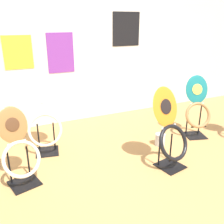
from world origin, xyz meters
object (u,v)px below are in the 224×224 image
at_px(toilet_seat_display_white_plain, 44,118).
at_px(toilet_seat_display_woodgrain, 19,151).
at_px(toilet_seat_display_teal_sax, 197,108).
at_px(toilet_seat_display_orange_sun, 171,134).
at_px(paint_can, 160,139).

xyz_separation_m(toilet_seat_display_white_plain, toilet_seat_display_woodgrain, (-0.37, -0.58, -0.08)).
distance_m(toilet_seat_display_white_plain, toilet_seat_display_woodgrain, 0.69).
relative_size(toilet_seat_display_teal_sax, toilet_seat_display_orange_sun, 0.96).
relative_size(toilet_seat_display_woodgrain, paint_can, 4.81).
bearing_deg(toilet_seat_display_orange_sun, toilet_seat_display_white_plain, 141.50).
bearing_deg(paint_can, toilet_seat_display_white_plain, 160.87).
bearing_deg(toilet_seat_display_orange_sun, paint_can, 65.76).
height_order(toilet_seat_display_orange_sun, toilet_seat_display_woodgrain, toilet_seat_display_orange_sun).
bearing_deg(toilet_seat_display_woodgrain, toilet_seat_display_orange_sun, -13.46).
bearing_deg(toilet_seat_display_white_plain, toilet_seat_display_orange_sun, -38.50).
relative_size(toilet_seat_display_white_plain, toilet_seat_display_teal_sax, 1.05).
height_order(toilet_seat_display_white_plain, toilet_seat_display_orange_sun, toilet_seat_display_white_plain).
height_order(toilet_seat_display_white_plain, toilet_seat_display_woodgrain, toilet_seat_display_white_plain).
bearing_deg(paint_can, toilet_seat_display_teal_sax, 3.98).
relative_size(toilet_seat_display_teal_sax, paint_can, 5.27).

